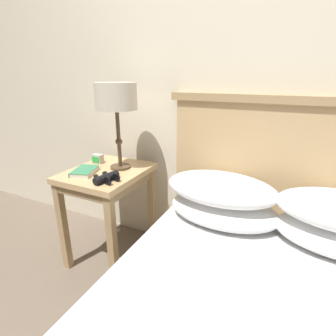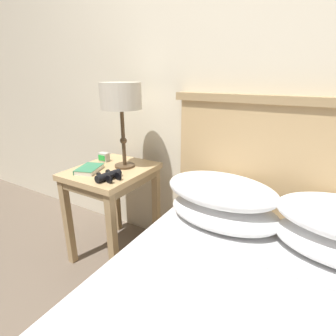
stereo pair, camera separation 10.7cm
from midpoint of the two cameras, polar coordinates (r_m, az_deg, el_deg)
wall_back at (r=1.63m, az=12.29°, el=22.57°), size 8.00×0.06×2.60m
nightstand at (r=1.75m, az=-14.69°, el=-3.51°), size 0.45×0.54×0.64m
table_lamp at (r=1.64m, az=-13.13°, el=14.36°), size 0.25×0.25×0.53m
book_on_nightstand at (r=1.69m, az=-19.50°, el=-0.70°), size 0.17×0.21×0.03m
binoculars_pair at (r=1.52m, az=-15.22°, el=-2.05°), size 0.15×0.16×0.05m
alarm_clock at (r=1.86m, az=-16.66°, el=1.92°), size 0.07×0.05×0.06m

